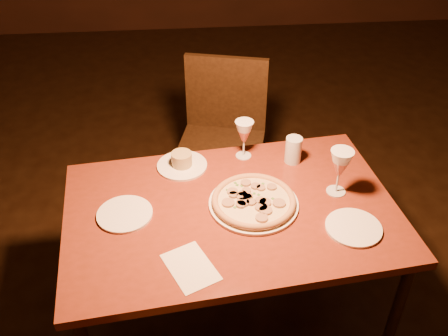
{
  "coord_description": "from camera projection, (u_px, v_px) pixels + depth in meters",
  "views": [
    {
      "loc": [
        -0.35,
        -1.69,
        2.01
      ],
      "look_at": [
        -0.22,
        -0.17,
        0.86
      ],
      "focal_mm": 40.0,
      "sensor_mm": 36.0,
      "label": 1
    }
  ],
  "objects": [
    {
      "name": "floor",
      "position": [
        263.0,
        279.0,
        2.58
      ],
      "size": [
        7.0,
        7.0,
        0.0
      ],
      "primitive_type": "plane",
      "color": "black",
      "rests_on": "ground"
    },
    {
      "name": "dining_table",
      "position": [
        231.0,
        220.0,
        2.01
      ],
      "size": [
        1.39,
        0.97,
        0.7
      ],
      "rotation": [
        0.0,
        0.0,
        0.11
      ],
      "color": "maroon",
      "rests_on": "floor"
    },
    {
      "name": "chair_far",
      "position": [
        222.0,
        136.0,
        2.72
      ],
      "size": [
        0.54,
        0.54,
        0.92
      ],
      "rotation": [
        0.0,
        0.0,
        -0.25
      ],
      "color": "black",
      "rests_on": "floor"
    },
    {
      "name": "pizza_plate",
      "position": [
        254.0,
        201.0,
        1.98
      ],
      "size": [
        0.36,
        0.36,
        0.04
      ],
      "color": "white",
      "rests_on": "dining_table"
    },
    {
      "name": "ramekin_saucer",
      "position": [
        182.0,
        162.0,
        2.18
      ],
      "size": [
        0.22,
        0.22,
        0.07
      ],
      "color": "white",
      "rests_on": "dining_table"
    },
    {
      "name": "wine_glass_far",
      "position": [
        244.0,
        139.0,
        2.2
      ],
      "size": [
        0.08,
        0.08,
        0.18
      ],
      "primitive_type": null,
      "color": "#BE604F",
      "rests_on": "dining_table"
    },
    {
      "name": "wine_glass_right",
      "position": [
        339.0,
        172.0,
        1.99
      ],
      "size": [
        0.09,
        0.09,
        0.2
      ],
      "primitive_type": null,
      "color": "#BE604F",
      "rests_on": "dining_table"
    },
    {
      "name": "water_tumbler",
      "position": [
        293.0,
        150.0,
        2.19
      ],
      "size": [
        0.07,
        0.07,
        0.12
      ],
      "primitive_type": "cylinder",
      "color": "silver",
      "rests_on": "dining_table"
    },
    {
      "name": "side_plate_left",
      "position": [
        125.0,
        214.0,
        1.94
      ],
      "size": [
        0.22,
        0.22,
        0.01
      ],
      "primitive_type": "cylinder",
      "color": "white",
      "rests_on": "dining_table"
    },
    {
      "name": "side_plate_near",
      "position": [
        354.0,
        228.0,
        1.88
      ],
      "size": [
        0.21,
        0.21,
        0.01
      ],
      "primitive_type": "cylinder",
      "color": "white",
      "rests_on": "dining_table"
    },
    {
      "name": "menu_card",
      "position": [
        191.0,
        267.0,
        1.73
      ],
      "size": [
        0.22,
        0.25,
        0.0
      ],
      "primitive_type": "cube",
      "rotation": [
        0.0,
        0.0,
        0.43
      ],
      "color": "silver",
      "rests_on": "dining_table"
    }
  ]
}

